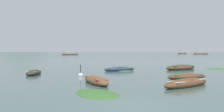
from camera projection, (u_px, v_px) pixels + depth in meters
ground_plane at (92, 52)px, 1504.21m from camera, size 6000.00×6000.00×0.00m
mountain_2 at (21, 42)px, 2402.95m from camera, size 640.10×640.10×185.46m
rowboat_0 at (34, 73)px, 22.71m from camera, size 1.10×3.51×0.51m
rowboat_1 at (187, 77)px, 19.29m from camera, size 3.43×1.68×0.48m
rowboat_2 at (120, 69)px, 27.04m from camera, size 3.66×2.21×0.54m
rowboat_3 at (187, 83)px, 14.99m from camera, size 3.97×3.40×0.58m
rowboat_5 at (181, 68)px, 28.87m from camera, size 4.62×3.54×0.72m
rowboat_6 at (96, 81)px, 16.35m from camera, size 2.04×4.22×0.58m
ferry_0 at (201, 54)px, 184.58m from camera, size 9.77×4.77×2.54m
ferry_1 at (70, 54)px, 152.14m from camera, size 9.64×4.88×2.54m
ferry_2 at (182, 54)px, 212.89m from camera, size 7.59×4.93×2.54m
mooring_buoy at (81, 75)px, 20.97m from camera, size 0.42×0.42×1.10m
weed_patch_0 at (97, 94)px, 12.28m from camera, size 2.77×3.72×0.14m
weed_patch_1 at (123, 71)px, 27.05m from camera, size 2.71×2.52×0.14m
weed_patch_4 at (219, 69)px, 29.79m from camera, size 3.03×2.55×0.14m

